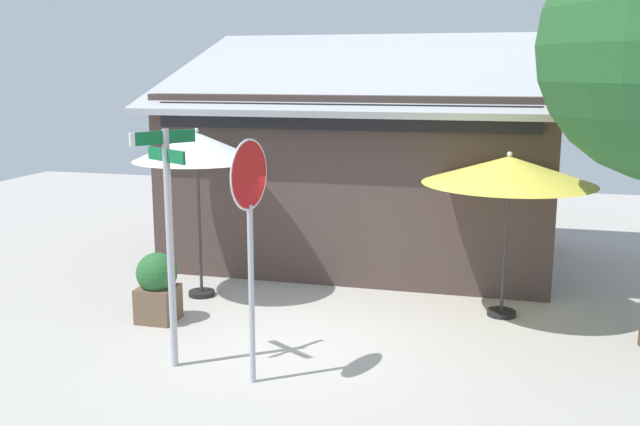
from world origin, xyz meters
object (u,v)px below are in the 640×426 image
Objects in this scene: patio_umbrella_ivory_left at (197,148)px; sidewalk_planter at (157,286)px; street_sign_post at (169,225)px; patio_umbrella_mustard_center at (509,171)px; stop_sign at (250,213)px.

patio_umbrella_ivory_left is 2.66× the size of sidewalk_planter.
street_sign_post is at bearing -56.35° from sidewalk_planter.
street_sign_post is 1.08× the size of patio_umbrella_ivory_left.
patio_umbrella_mustard_center is at bearing 36.81° from street_sign_post.
patio_umbrella_mustard_center is 2.44× the size of sidewalk_planter.
patio_umbrella_mustard_center is at bearing 48.04° from stop_sign.
stop_sign is at bearing -56.13° from patio_umbrella_ivory_left.
stop_sign reaches higher than patio_umbrella_ivory_left.
street_sign_post is 5.09m from patio_umbrella_mustard_center.
sidewalk_planter is (-2.13, 1.68, -1.55)m from stop_sign.
patio_umbrella_ivory_left is 2.35m from sidewalk_planter.
street_sign_post reaches higher than patio_umbrella_ivory_left.
patio_umbrella_ivory_left is (-2.00, 2.98, 0.40)m from stop_sign.
patio_umbrella_ivory_left is at bearing -177.02° from patio_umbrella_mustard_center.
stop_sign reaches higher than patio_umbrella_mustard_center.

